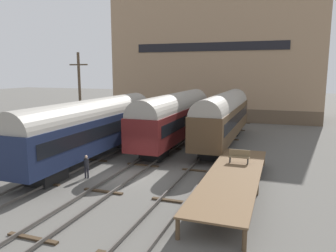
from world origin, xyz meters
The scene contains 12 objects.
ground_plane centered at (0.00, 0.00, 0.00)m, with size 200.00×200.00×0.00m, color #56544F.
track_left centered at (-4.52, 0.00, 0.14)m, with size 2.60×60.00×0.26m.
track_middle centered at (0.00, 0.00, 0.14)m, with size 2.60×60.00×0.26m.
track_right centered at (4.52, 0.00, 0.14)m, with size 2.60×60.00×0.26m.
train_car_maroon centered at (0.00, 10.82, 2.90)m, with size 3.05×16.86×5.13m.
train_car_brown centered at (4.52, 12.67, 2.94)m, with size 2.86×17.22×5.14m.
train_car_navy centered at (-4.52, 3.11, 2.87)m, with size 2.94×17.62×5.03m.
station_platform centered at (7.41, -0.35, 1.01)m, with size 3.16×13.38×1.08m.
bench centered at (7.41, 2.39, 1.57)m, with size 1.40×0.40×0.91m.
person_worker centered at (-2.41, -1.08, 0.97)m, with size 0.32×0.32×1.62m.
utility_pole centered at (-7.20, 5.50, 4.61)m, with size 1.80×0.24×8.89m.
warehouse_building centered at (-0.38, 33.19, 9.71)m, with size 31.21×11.50×19.43m.
Camera 1 is at (10.00, -19.57, 7.27)m, focal length 35.00 mm.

